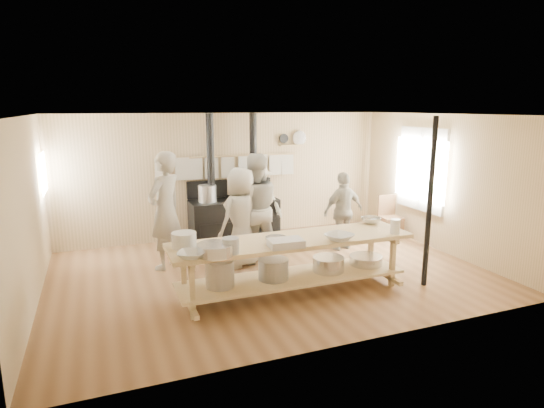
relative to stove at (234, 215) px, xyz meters
name	(u,v)px	position (x,y,z in m)	size (l,w,h in m)	color
ground	(270,273)	(0.01, -2.12, -0.52)	(7.00, 7.00, 0.00)	brown
room_shell	(270,177)	(0.01, -2.12, 1.10)	(7.00, 7.00, 7.00)	tan
window_right	(422,169)	(3.48, -1.52, 0.98)	(0.09, 1.50, 1.65)	beige
left_opening	(43,173)	(-3.44, -0.12, 1.08)	(0.00, 0.90, 0.90)	white
stove	(234,215)	(0.00, 0.00, 0.00)	(1.90, 0.75, 2.60)	black
towel_rail	(229,164)	(0.01, 0.28, 1.03)	(3.00, 0.04, 0.47)	tan
back_wall_shelf	(293,140)	(1.47, 0.32, 1.48)	(0.63, 0.14, 0.32)	tan
prep_table	(292,260)	(0.00, -3.02, 0.00)	(3.60, 0.90, 0.85)	tan
support_post	(430,204)	(2.06, -3.47, 0.78)	(0.08, 0.08, 2.60)	black
cook_far_left	(165,211)	(-1.55, -1.21, 0.48)	(0.73, 0.48, 2.01)	#BDB8A7
cook_left	(254,209)	(-0.04, -1.46, 0.45)	(0.94, 0.74, 1.94)	#BDB8A7
cook_center	(241,217)	(-0.32, -1.58, 0.34)	(0.85, 0.55, 1.73)	#BDB8A7
cook_right	(343,211)	(1.80, -1.38, 0.23)	(0.89, 0.37, 1.51)	#BDB8A7
cook_by_window	(258,202)	(0.48, -0.17, 0.28)	(1.04, 0.60, 1.61)	#BDB8A7
chair	(390,225)	(3.16, -1.02, -0.26)	(0.44, 0.44, 0.88)	#4E331F
bowl_white_a	(191,255)	(-1.54, -3.35, 0.37)	(0.35, 0.35, 0.09)	white
bowl_steel_a	(276,240)	(-0.31, -3.16, 0.38)	(0.30, 0.30, 0.10)	silver
bowl_white_b	(339,237)	(0.59, -3.35, 0.38)	(0.39, 0.39, 0.10)	white
bowl_steel_b	(371,220)	(1.56, -2.69, 0.38)	(0.32, 0.32, 0.10)	silver
roasting_pan	(286,243)	(-0.24, -3.35, 0.38)	(0.47, 0.31, 0.10)	#B2B2B7
mixing_bowl_large	(215,249)	(-1.23, -3.35, 0.40)	(0.48, 0.48, 0.15)	silver
bucket_galv	(231,246)	(-1.02, -3.35, 0.43)	(0.22, 0.22, 0.21)	gray
deep_bowl_enamel	(184,240)	(-1.54, -2.88, 0.43)	(0.34, 0.34, 0.21)	white
pitcher	(395,226)	(1.55, -3.35, 0.44)	(0.14, 0.14, 0.23)	white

